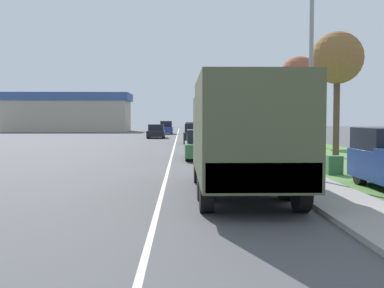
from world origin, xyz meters
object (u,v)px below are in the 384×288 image
at_px(car_second_ahead, 195,134).
at_px(car_third_ahead, 156,132).
at_px(lamp_post, 305,53).
at_px(car_nearest_ahead, 201,146).
at_px(car_farthest_ahead, 191,127).
at_px(car_fourth_ahead, 166,128).
at_px(military_truck, 242,132).

xyz_separation_m(car_second_ahead, car_third_ahead, (-3.85, 10.99, -0.09)).
bearing_deg(car_second_ahead, lamp_post, -83.42).
relative_size(car_nearest_ahead, car_farthest_ahead, 1.05).
bearing_deg(car_fourth_ahead, car_farthest_ahead, 74.03).
bearing_deg(car_third_ahead, car_second_ahead, -70.71).
xyz_separation_m(car_second_ahead, car_fourth_ahead, (-3.20, 24.27, 0.03)).
relative_size(military_truck, lamp_post, 1.08).
height_order(military_truck, lamp_post, lamp_post).
relative_size(car_second_ahead, lamp_post, 0.59).
height_order(car_nearest_ahead, car_farthest_ahead, car_nearest_ahead).
relative_size(car_third_ahead, car_fourth_ahead, 0.85).
bearing_deg(car_fourth_ahead, lamp_post, -82.97).
relative_size(car_second_ahead, car_third_ahead, 1.01).
bearing_deg(car_second_ahead, military_truck, -88.95).
distance_m(military_truck, car_fourth_ahead, 51.92).
bearing_deg(military_truck, car_farthest_ahead, 90.16).
height_order(military_truck, car_second_ahead, military_truck).
distance_m(military_truck, lamp_post, 4.33).
bearing_deg(car_fourth_ahead, car_nearest_ahead, -85.53).
height_order(military_truck, car_nearest_ahead, military_truck).
xyz_separation_m(car_fourth_ahead, lamp_post, (6.06, -49.12, 3.43)).
xyz_separation_m(car_nearest_ahead, lamp_post, (2.96, -9.40, 3.53)).
bearing_deg(military_truck, car_nearest_ahead, 92.82).
relative_size(car_third_ahead, lamp_post, 0.59).
distance_m(car_farthest_ahead, lamp_post, 61.56).
bearing_deg(lamp_post, car_nearest_ahead, 107.46).
bearing_deg(car_third_ahead, car_nearest_ahead, -81.92).
bearing_deg(military_truck, car_third_ahead, 96.44).
xyz_separation_m(military_truck, car_fourth_ahead, (-3.70, 51.77, -0.96)).
bearing_deg(car_nearest_ahead, lamp_post, -72.54).
relative_size(car_nearest_ahead, car_fourth_ahead, 0.95).
xyz_separation_m(car_second_ahead, lamp_post, (2.86, -24.85, 3.46)).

